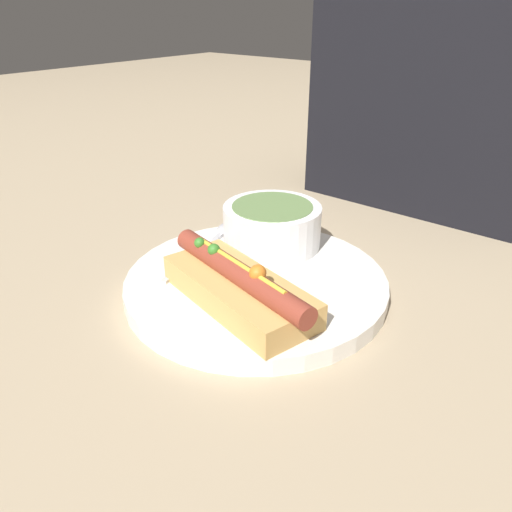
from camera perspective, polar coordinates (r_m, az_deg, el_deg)
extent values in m
plane|color=tan|center=(0.57, 0.00, -4.00)|extent=(4.00, 4.00, 0.00)
cylinder|color=white|center=(0.56, 0.00, -3.17)|extent=(0.29, 0.29, 0.02)
cube|color=tan|center=(0.51, -1.97, -4.01)|extent=(0.19, 0.11, 0.03)
cylinder|color=brown|center=(0.50, -2.00, -2.00)|extent=(0.20, 0.07, 0.02)
sphere|color=orange|center=(0.47, 0.23, -1.94)|extent=(0.02, 0.02, 0.02)
sphere|color=#387A28|center=(0.52, -4.84, 0.71)|extent=(0.01, 0.01, 0.01)
sphere|color=orange|center=(0.47, 0.17, -2.00)|extent=(0.02, 0.02, 0.02)
sphere|color=#387A28|center=(0.54, -6.47, 1.50)|extent=(0.01, 0.01, 0.01)
cylinder|color=gold|center=(0.49, -2.02, -0.89)|extent=(0.14, 0.04, 0.01)
cylinder|color=white|center=(0.62, 1.85, 3.47)|extent=(0.12, 0.12, 0.05)
cylinder|color=#66844C|center=(0.61, 1.87, 5.14)|extent=(0.10, 0.10, 0.01)
cube|color=#B7B7BC|center=(0.60, -7.02, -0.08)|extent=(0.04, 0.13, 0.00)
ellipsoid|color=#B7B7BC|center=(0.67, -3.26, 3.26)|extent=(0.03, 0.04, 0.01)
cube|color=black|center=(0.83, 19.82, 19.08)|extent=(0.34, 0.15, 0.40)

